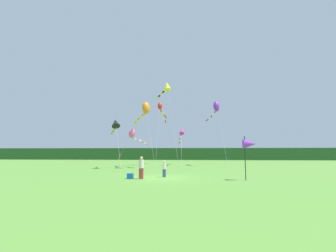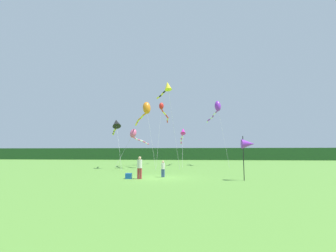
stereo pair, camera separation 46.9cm
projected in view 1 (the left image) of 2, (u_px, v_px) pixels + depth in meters
The scene contains 13 objects.
ground_plane at pixel (162, 178), 18.82m from camera, with size 120.00×120.00×0.00m, color #5B9338.
distant_treeline at pixel (180, 154), 63.56m from camera, with size 108.00×2.59×3.10m, color #234C23.
person_adult at pixel (141, 166), 18.00m from camera, with size 0.37×0.37×1.67m.
person_child at pixel (164, 168), 19.30m from camera, with size 0.29×0.29×1.32m.
cooler_box at pixel (130, 176), 18.06m from camera, with size 0.43×0.41×0.41m, color #1959B2.
banner_flag_pole at pixel (249, 144), 17.28m from camera, with size 0.90×0.70×3.16m.
kite_magenta at pixel (181, 133), 37.06m from camera, with size 1.11×9.94×5.87m.
kite_orange at pixel (145, 109), 30.52m from camera, with size 4.21×7.31×8.48m.
kite_purple at pixel (215, 108), 36.15m from camera, with size 2.34×9.03×9.76m.
kite_yellow at pixel (166, 87), 31.08m from camera, with size 3.49×4.97×11.22m.
kite_red at pixel (161, 109), 38.27m from camera, with size 1.12×11.04×9.84m.
kite_black at pixel (115, 124), 29.76m from camera, with size 3.36×6.48×6.34m.
kite_rainbow at pixel (133, 134), 34.71m from camera, with size 3.37×6.42×5.52m.
Camera 1 is at (2.11, -19.04, 1.99)m, focal length 25.60 mm.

